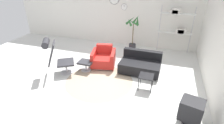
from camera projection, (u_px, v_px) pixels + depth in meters
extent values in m
plane|color=silver|center=(110.00, 78.00, 5.78)|extent=(12.00, 12.00, 0.00)
cube|color=silver|center=(133.00, 16.00, 7.87)|extent=(12.00, 0.06, 2.80)
cylinder|color=black|center=(124.00, 7.00, 7.79)|extent=(0.28, 0.01, 0.28)
cylinder|color=white|center=(124.00, 7.00, 7.79)|extent=(0.26, 0.02, 0.26)
cube|color=black|center=(124.00, 6.00, 7.76)|extent=(0.01, 0.01, 0.08)
cube|color=silver|center=(221.00, 49.00, 4.33)|extent=(0.06, 12.00, 2.80)
cylinder|color=tan|center=(99.00, 81.00, 5.59)|extent=(2.16, 2.16, 0.01)
cylinder|color=#BCBCC1|center=(67.00, 72.00, 6.09)|extent=(0.61, 0.61, 0.02)
cylinder|color=#BCBCC1|center=(66.00, 68.00, 6.01)|extent=(0.06, 0.06, 0.33)
cube|color=#2D2D33|center=(66.00, 62.00, 5.92)|extent=(0.78, 0.80, 0.06)
cube|color=#2D2D33|center=(52.00, 53.00, 5.66)|extent=(0.57, 0.66, 0.73)
cylinder|color=#2D2D33|center=(46.00, 43.00, 5.48)|extent=(0.46, 0.57, 0.21)
cylinder|color=#BCBCC1|center=(86.00, 70.00, 6.24)|extent=(0.36, 0.36, 0.02)
cylinder|color=#BCBCC1|center=(86.00, 66.00, 6.17)|extent=(0.05, 0.05, 0.27)
cube|color=#2D2D33|center=(86.00, 62.00, 6.09)|extent=(0.50, 0.42, 0.06)
cube|color=silver|center=(104.00, 65.00, 6.52)|extent=(0.81, 0.80, 0.06)
cube|color=red|center=(104.00, 60.00, 6.44)|extent=(0.75, 0.93, 0.33)
cube|color=red|center=(105.00, 49.00, 6.57)|extent=(0.61, 0.30, 0.35)
cube|color=red|center=(113.00, 59.00, 6.36)|extent=(0.29, 0.83, 0.52)
cube|color=red|center=(94.00, 58.00, 6.42)|extent=(0.29, 0.83, 0.52)
cube|color=black|center=(140.00, 71.00, 6.13)|extent=(1.24, 0.80, 0.05)
cube|color=black|center=(140.00, 66.00, 6.04)|extent=(1.38, 0.94, 0.34)
cube|color=black|center=(143.00, 54.00, 6.20)|extent=(1.36, 0.23, 0.29)
cube|color=black|center=(146.00, 76.00, 5.04)|extent=(0.41, 0.41, 0.02)
cylinder|color=black|center=(138.00, 85.00, 5.04)|extent=(0.02, 0.02, 0.43)
cylinder|color=black|center=(151.00, 87.00, 4.93)|extent=(0.02, 0.02, 0.43)
cylinder|color=black|center=(141.00, 78.00, 5.35)|extent=(0.02, 0.02, 0.43)
cylinder|color=black|center=(153.00, 80.00, 5.25)|extent=(0.02, 0.02, 0.43)
cylinder|color=black|center=(189.00, 120.00, 4.03)|extent=(0.33, 0.33, 0.12)
cube|color=black|center=(191.00, 110.00, 3.90)|extent=(0.58, 0.55, 0.48)
cube|color=#282D33|center=(180.00, 106.00, 4.02)|extent=(0.11, 0.37, 0.42)
cylinder|color=#333338|center=(132.00, 47.00, 7.86)|extent=(0.31, 0.31, 0.29)
cylinder|color=#382819|center=(132.00, 44.00, 7.80)|extent=(0.28, 0.28, 0.02)
cylinder|color=brown|center=(133.00, 34.00, 7.59)|extent=(0.04, 0.04, 0.90)
cone|color=#2D6B33|center=(137.00, 20.00, 7.28)|extent=(0.16, 0.40, 0.42)
cone|color=#2D6B33|center=(136.00, 19.00, 7.39)|extent=(0.37, 0.26, 0.42)
cone|color=#2D6B33|center=(130.00, 20.00, 7.48)|extent=(0.35, 0.44, 0.32)
cone|color=#2D6B33|center=(130.00, 22.00, 7.30)|extent=(0.31, 0.39, 0.28)
cone|color=#2D6B33|center=(134.00, 23.00, 7.18)|extent=(0.42, 0.21, 0.28)
cylinder|color=#BCBCC1|center=(159.00, 29.00, 7.53)|extent=(0.03, 0.03, 1.95)
cylinder|color=#BCBCC1|center=(192.00, 31.00, 7.16)|extent=(0.03, 0.03, 1.95)
cube|color=white|center=(175.00, 33.00, 7.28)|extent=(1.35, 0.28, 0.02)
cube|color=white|center=(178.00, 14.00, 6.93)|extent=(1.35, 0.28, 0.02)
cube|color=beige|center=(181.00, 31.00, 7.16)|extent=(0.43, 0.24, 0.17)
cube|color=silver|center=(176.00, 11.00, 6.89)|extent=(0.30, 0.24, 0.20)
cube|color=#B7B2A8|center=(181.00, 31.00, 7.17)|extent=(0.24, 0.24, 0.15)
cube|color=beige|center=(174.00, 11.00, 6.93)|extent=(0.31, 0.24, 0.13)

